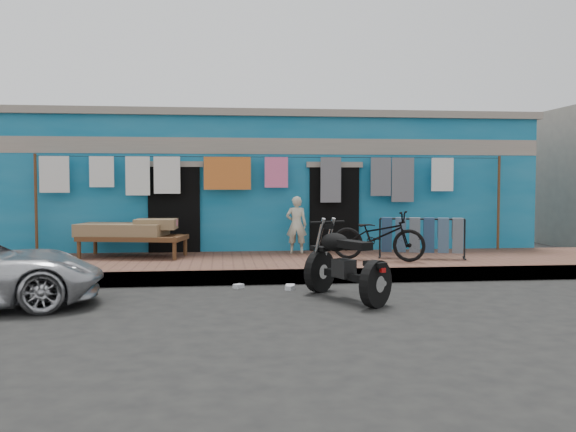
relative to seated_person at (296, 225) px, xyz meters
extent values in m
plane|color=black|center=(-0.40, -4.00, -0.86)|extent=(80.00, 80.00, 0.00)
cube|color=brown|center=(-0.40, -1.00, -0.73)|extent=(28.00, 3.00, 0.25)
cube|color=gray|center=(-0.40, -2.45, -0.73)|extent=(28.00, 0.10, 0.25)
cube|color=#0F6796|center=(-0.40, 3.00, 0.74)|extent=(12.00, 5.00, 3.20)
cube|color=#9E9384|center=(-0.40, 0.56, 1.69)|extent=(12.00, 0.14, 0.35)
cube|color=#9E9384|center=(-0.40, 3.00, 2.42)|extent=(12.20, 5.20, 0.16)
cube|color=black|center=(-2.60, 0.48, 0.19)|extent=(1.10, 0.10, 2.10)
cube|color=black|center=(0.90, 0.48, 0.19)|extent=(1.10, 0.10, 2.10)
cylinder|color=brown|center=(-5.40, 0.25, 0.44)|extent=(0.06, 0.06, 2.10)
cylinder|color=brown|center=(4.60, 0.25, 0.44)|extent=(0.06, 0.06, 2.10)
cylinder|color=black|center=(-0.40, 0.25, 1.44)|extent=(10.00, 0.01, 0.01)
cube|color=silver|center=(-5.02, 0.25, 1.06)|extent=(0.60, 0.02, 0.76)
cube|color=silver|center=(-4.06, 0.25, 1.12)|extent=(0.50, 0.02, 0.64)
cube|color=silver|center=(-3.33, 0.25, 1.03)|extent=(0.50, 0.02, 0.82)
cube|color=silver|center=(-2.72, 0.25, 1.05)|extent=(0.55, 0.02, 0.78)
cube|color=#CC4C26|center=(-1.45, 0.25, 1.09)|extent=(1.00, 0.02, 0.70)
cube|color=pink|center=(-0.40, 0.25, 1.12)|extent=(0.50, 0.02, 0.65)
cube|color=slate|center=(0.78, 0.25, 0.95)|extent=(0.45, 0.02, 0.98)
cube|color=slate|center=(1.90, 0.25, 1.02)|extent=(0.45, 0.02, 0.84)
cube|color=slate|center=(2.39, 0.25, 0.96)|extent=(0.50, 0.02, 0.97)
cube|color=silver|center=(3.29, 0.25, 1.08)|extent=(0.50, 0.02, 0.73)
imported|color=beige|center=(0.00, 0.00, 0.00)|extent=(0.48, 0.35, 1.22)
imported|color=black|center=(1.42, -1.38, -0.02)|extent=(1.90, 1.40, 1.17)
cube|color=silver|center=(-1.31, -2.80, -0.82)|extent=(0.20, 0.19, 0.07)
cube|color=silver|center=(-0.48, -3.07, -0.82)|extent=(0.17, 0.18, 0.07)
cube|color=silver|center=(-0.46, -2.94, -0.82)|extent=(0.17, 0.20, 0.07)
camera|label=1|loc=(-1.57, -12.82, 0.86)|focal=38.00mm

